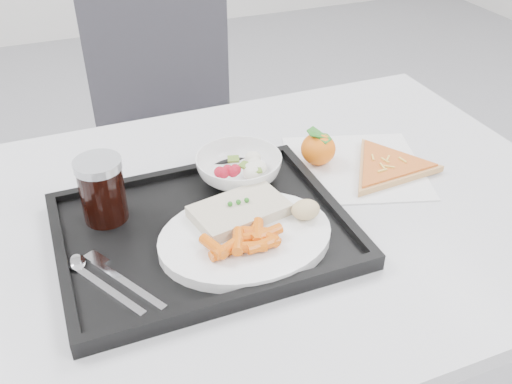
{
  "coord_description": "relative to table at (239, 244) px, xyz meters",
  "views": [
    {
      "loc": [
        -0.26,
        -0.43,
        1.33
      ],
      "look_at": [
        0.04,
        0.32,
        0.77
      ],
      "focal_mm": 40.0,
      "sensor_mm": 36.0,
      "label": 1
    }
  ],
  "objects": [
    {
      "name": "napkin",
      "position": [
        0.25,
        0.05,
        0.07
      ],
      "size": [
        0.31,
        0.3,
        0.0
      ],
      "color": "silver",
      "rests_on": "table"
    },
    {
      "name": "fish_fillet",
      "position": [
        -0.02,
        -0.05,
        0.11
      ],
      "size": [
        0.16,
        0.12,
        0.03
      ],
      "color": "beige",
      "rests_on": "dinner_plate"
    },
    {
      "name": "cutlery",
      "position": [
        -0.24,
        -0.09,
        0.08
      ],
      "size": [
        0.12,
        0.16,
        0.01
      ],
      "color": "silver",
      "rests_on": "tray"
    },
    {
      "name": "bread_roll",
      "position": [
        0.08,
        -0.09,
        0.12
      ],
      "size": [
        0.06,
        0.05,
        0.03
      ],
      "color": "#EFBC8D",
      "rests_on": "dinner_plate"
    },
    {
      "name": "table",
      "position": [
        0.0,
        0.0,
        0.0
      ],
      "size": [
        1.2,
        0.8,
        0.75
      ],
      "color": "#A5A5A8",
      "rests_on": "ground"
    },
    {
      "name": "salad_bowl",
      "position": [
        0.03,
        0.08,
        0.11
      ],
      "size": [
        0.15,
        0.15,
        0.05
      ],
      "color": "white",
      "rests_on": "tray"
    },
    {
      "name": "pizza_slice",
      "position": [
        0.31,
        0.02,
        0.08
      ],
      "size": [
        0.31,
        0.31,
        0.02
      ],
      "color": "tan",
      "rests_on": "napkin"
    },
    {
      "name": "dinner_plate",
      "position": [
        -0.02,
        -0.09,
        0.09
      ],
      "size": [
        0.27,
        0.27,
        0.02
      ],
      "color": "white",
      "rests_on": "tray"
    },
    {
      "name": "cola_glass",
      "position": [
        -0.21,
        0.05,
        0.14
      ],
      "size": [
        0.07,
        0.07,
        0.11
      ],
      "color": "black",
      "rests_on": "tray"
    },
    {
      "name": "chair",
      "position": [
        0.06,
        0.76,
        -0.15
      ],
      "size": [
        0.54,
        0.55,
        0.93
      ],
      "color": "#35343B",
      "rests_on": "ground"
    },
    {
      "name": "tray",
      "position": [
        -0.07,
        -0.04,
        0.08
      ],
      "size": [
        0.45,
        0.35,
        0.03
      ],
      "color": "black",
      "rests_on": "table"
    },
    {
      "name": "carrot_pile",
      "position": [
        -0.03,
        -0.12,
        0.11
      ],
      "size": [
        0.13,
        0.07,
        0.02
      ],
      "color": "#DC590B",
      "rests_on": "dinner_plate"
    },
    {
      "name": "tangerine",
      "position": [
        0.19,
        0.09,
        0.1
      ],
      "size": [
        0.07,
        0.07,
        0.07
      ],
      "color": "orange",
      "rests_on": "napkin"
    },
    {
      "name": "salad_contents",
      "position": [
        0.04,
        0.06,
        0.12
      ],
      "size": [
        0.1,
        0.07,
        0.02
      ],
      "color": "#A51122",
      "rests_on": "salad_bowl"
    }
  ]
}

